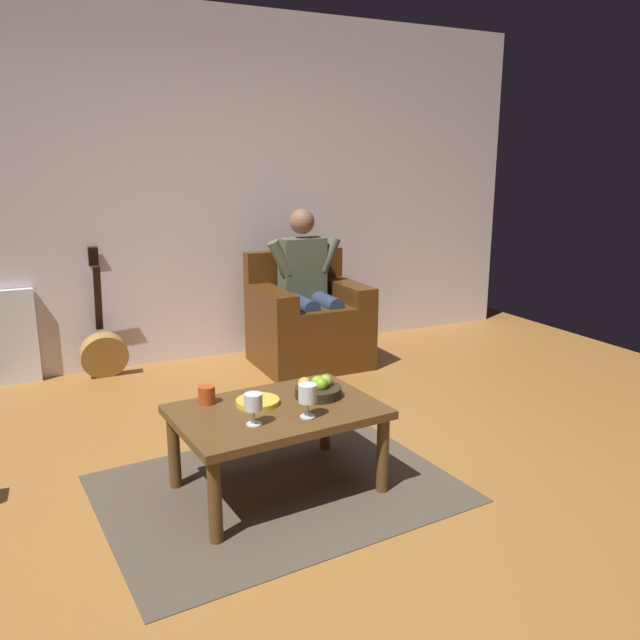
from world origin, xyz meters
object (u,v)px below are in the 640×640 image
armchair (308,324)px  person_seated (309,284)px  coffee_table (277,419)px  guitar (104,349)px  wine_glass_far (308,395)px  fruit_bowl (318,389)px  decorative_dish (258,402)px  candle_jar (207,395)px  wine_glass_near (253,404)px

armchair → person_seated: person_seated is taller
coffee_table → guitar: (0.52, -2.14, -0.15)m
guitar → wine_glass_far: size_ratio=6.13×
fruit_bowl → decorative_dish: size_ratio=1.10×
wine_glass_far → candle_jar: wine_glass_far is taller
coffee_table → wine_glass_near: bearing=40.0°
armchair → person_seated: 0.32m
person_seated → candle_jar: person_seated is taller
coffee_table → wine_glass_near: wine_glass_near is taller
coffee_table → guitar: guitar is taller
armchair → wine_glass_far: size_ratio=5.56×
decorative_dish → coffee_table: bearing=126.7°
wine_glass_near → candle_jar: size_ratio=1.67×
armchair → decorative_dish: (1.05, 1.69, 0.11)m
wine_glass_near → decorative_dish: size_ratio=0.69×
candle_jar → guitar: bearing=-83.0°
wine_glass_near → wine_glass_far: 0.25m
guitar → coffee_table: bearing=103.7°
coffee_table → decorative_dish: decorative_dish is taller
guitar → person_seated: bearing=165.6°
decorative_dish → candle_jar: 0.25m
coffee_table → fruit_bowl: fruit_bowl is taller
wine_glass_near → candle_jar: wine_glass_near is taller
guitar → decorative_dish: 2.11m
fruit_bowl → decorative_dish: 0.31m
armchair → fruit_bowl: bearing=67.4°
guitar → fruit_bowl: 2.23m
wine_glass_near → wine_glass_far: wine_glass_far is taller
person_seated → candle_jar: 2.00m
guitar → wine_glass_far: bearing=104.7°
wine_glass_near → wine_glass_far: size_ratio=0.92×
candle_jar → wine_glass_far: bearing=134.7°
wine_glass_far → fruit_bowl: (-0.16, -0.22, -0.07)m
decorative_dish → person_seated: bearing=-122.2°
guitar → wine_glass_near: (-0.35, 2.28, 0.31)m
fruit_bowl → candle_jar: (0.52, -0.15, 0.00)m
person_seated → fruit_bowl: person_seated is taller
wine_glass_near → person_seated: bearing=-121.4°
person_seated → guitar: 1.61m
coffee_table → guitar: size_ratio=1.04×
wine_glass_near → candle_jar: (0.11, -0.34, -0.06)m
wine_glass_near → fruit_bowl: wine_glass_near is taller
armchair → wine_glass_far: bearing=65.8°
wine_glass_far → fruit_bowl: 0.28m
person_seated → fruit_bowl: size_ratio=5.20×
wine_glass_near → candle_jar: 0.37m
armchair → coffee_table: bearing=61.6°
wine_glass_far → decorative_dish: bearing=-59.4°
wine_glass_near → wine_glass_far: (-0.25, 0.03, 0.01)m
person_seated → guitar: (1.50, -0.39, -0.44)m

